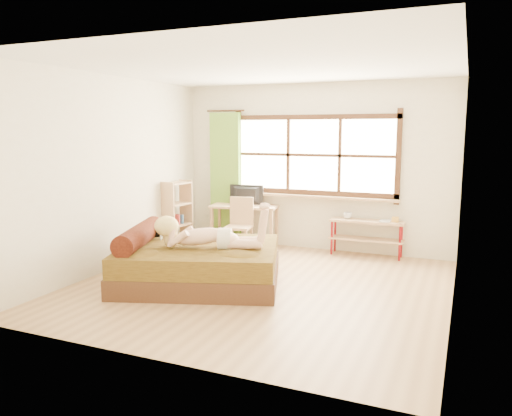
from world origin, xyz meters
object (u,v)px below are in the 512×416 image
at_px(bookshelf, 177,214).
at_px(bed, 196,263).
at_px(desk, 244,211).
at_px(pipe_shelf, 367,230).
at_px(woman, 207,224).
at_px(kitten, 156,231).
at_px(chair, 240,222).

bearing_deg(bookshelf, bed, -42.75).
distance_m(desk, pipe_shelf, 2.06).
xyz_separation_m(woman, desk, (-0.49, 2.20, -0.19)).
xyz_separation_m(bed, bookshelf, (-1.27, 1.60, 0.30)).
distance_m(bed, woman, 0.56).
distance_m(woman, desk, 2.26).
xyz_separation_m(bed, pipe_shelf, (1.75, 2.29, 0.15)).
xyz_separation_m(kitten, desk, (0.38, 2.05, -0.01)).
bearing_deg(desk, kitten, -108.70).
bearing_deg(chair, desk, 95.19).
height_order(chair, pipe_shelf, chair).
bearing_deg(bed, bookshelf, 109.42).
bearing_deg(woman, kitten, 151.34).
distance_m(bed, bookshelf, 2.06).
distance_m(bed, kitten, 0.77).
relative_size(chair, pipe_shelf, 0.77).
height_order(bed, desk, bed).
height_order(kitten, bookshelf, bookshelf).
relative_size(bed, chair, 2.72).
bearing_deg(chair, bed, -91.68).
xyz_separation_m(chair, pipe_shelf, (1.96, 0.49, -0.07)).
height_order(kitten, pipe_shelf, kitten).
relative_size(bed, woman, 1.72).
height_order(woman, bookshelf, bookshelf).
distance_m(pipe_shelf, bookshelf, 3.10).
bearing_deg(chair, pipe_shelf, 5.82).
bearing_deg(kitten, desk, 60.66).
bearing_deg(bed, chair, 77.68).
height_order(desk, chair, chair).
height_order(kitten, chair, chair).
distance_m(woman, kitten, 0.90).
bearing_deg(pipe_shelf, woman, -124.69).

